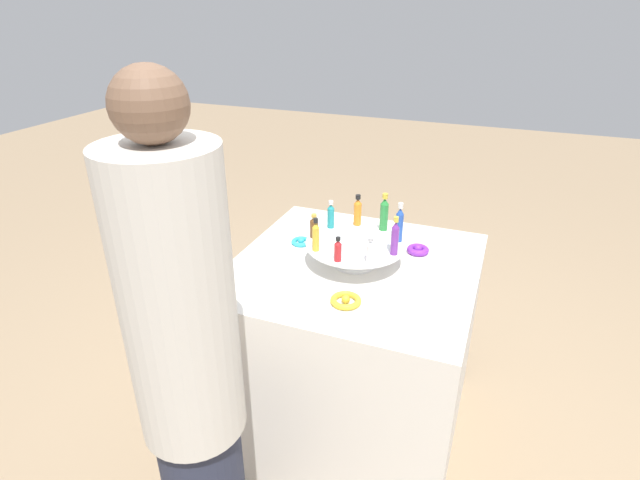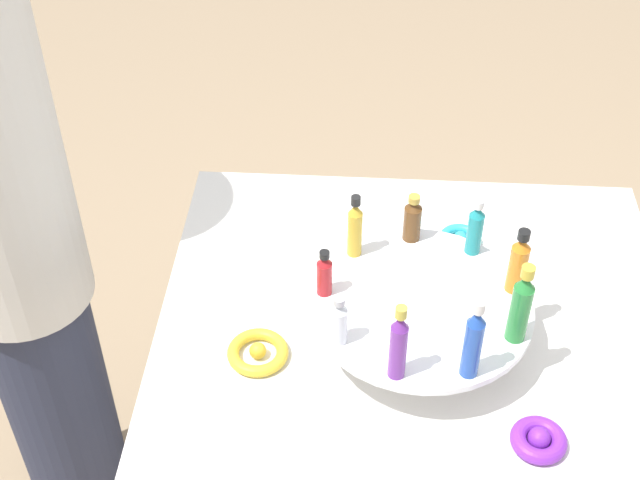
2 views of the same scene
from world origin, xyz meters
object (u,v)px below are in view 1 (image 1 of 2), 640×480
bottle_blue (399,224)px  ribbon_bow_teal (301,242)px  ribbon_bow_gold (346,300)px  ribbon_bow_purple (418,250)px  bottle_red (338,250)px  bottle_orange (358,211)px  person_figure (190,383)px  display_stand (355,248)px  bottle_purple (395,237)px  bottle_brown (314,227)px  bottle_green (384,213)px  bottle_clear (370,251)px  bottle_teal (331,215)px  bottle_gold (316,236)px

bottle_blue → ribbon_bow_teal: bottle_blue is taller
ribbon_bow_gold → ribbon_bow_purple: bearing=161.4°
bottle_red → bottle_orange: bearing=-174.8°
bottle_red → person_figure: person_figure is taller
bottle_orange → ribbon_bow_purple: bearing=95.9°
display_stand → ribbon_bow_gold: size_ratio=3.59×
bottle_purple → bottle_blue: size_ratio=0.94×
bottle_blue → ribbon_bow_teal: (-0.02, -0.39, -0.15)m
bottle_brown → ribbon_bow_gold: 0.34m
bottle_purple → bottle_green: bearing=-154.8°
bottle_brown → bottle_clear: bearing=65.2°
bottle_purple → ribbon_bow_gold: bearing=-24.1°
bottle_clear → bottle_teal: bottle_teal is taller
bottle_green → bottle_teal: size_ratio=1.34×
ribbon_bow_gold → bottle_clear: bearing=164.2°
ribbon_bow_teal → ribbon_bow_gold: 0.46m
bottle_purple → display_stand: bearing=-104.8°
ribbon_bow_purple → person_figure: (0.93, -0.40, -0.01)m
ribbon_bow_gold → bottle_orange: bearing=-167.2°
bottle_brown → bottle_orange: bearing=145.2°
person_figure → bottle_purple: bearing=-11.3°
person_figure → bottle_green: bearing=-1.7°
bottle_purple → bottle_brown: bearing=-94.8°
ribbon_bow_teal → person_figure: bearing=3.6°
ribbon_bow_purple → ribbon_bow_teal: (0.09, -0.45, -0.00)m
bottle_brown → ribbon_bow_gold: (0.25, 0.21, -0.12)m
ribbon_bow_purple → ribbon_bow_gold: (0.43, -0.15, -0.00)m
bottle_teal → bottle_brown: bearing=-14.8°
display_stand → bottle_green: 0.18m
person_figure → ribbon_bow_gold: bearing=-12.1°
bottle_purple → ribbon_bow_gold: bottle_purple is taller
ribbon_bow_teal → person_figure: (0.84, 0.05, -0.01)m
bottle_orange → bottle_teal: size_ratio=1.12×
bottle_red → bottle_blue: size_ratio=0.59×
bottle_blue → ribbon_bow_gold: size_ratio=1.47×
bottle_clear → person_figure: size_ratio=0.06×
bottle_gold → bottle_blue: 0.31m
bottle_green → ribbon_bow_teal: size_ratio=1.86×
bottle_gold → ribbon_bow_teal: (-0.19, -0.14, -0.14)m
bottle_blue → ribbon_bow_purple: bottle_blue is taller
bottle_blue → bottle_gold: bearing=-54.8°
bottle_blue → display_stand: bearing=-64.8°
ribbon_bow_teal → bottle_brown: bearing=44.2°
bottle_gold → ribbon_bow_purple: 0.44m
bottle_green → ribbon_bow_gold: (0.40, -0.01, -0.15)m
ribbon_bow_gold → bottle_red: bearing=-147.8°
display_stand → bottle_red: bearing=-4.8°
ribbon_bow_purple → bottle_brown: bearing=-61.8°
bottle_blue → bottle_orange: (-0.08, -0.18, -0.01)m
ribbon_bow_teal → bottle_orange: bearing=107.5°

